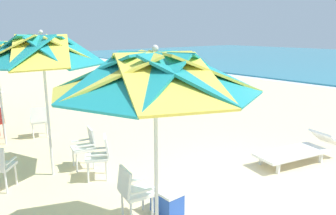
# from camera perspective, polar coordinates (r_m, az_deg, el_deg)

# --- Properties ---
(ground_plane) EXTENTS (80.00, 80.00, 0.00)m
(ground_plane) POSITION_cam_1_polar(r_m,az_deg,el_deg) (6.47, 12.65, -13.25)
(ground_plane) COLOR beige
(beach_umbrella_0) EXTENTS (2.50, 2.50, 2.70)m
(beach_umbrella_0) POSITION_cam_1_polar(r_m,az_deg,el_deg) (3.81, -2.24, 5.83)
(beach_umbrella_0) COLOR silver
(beach_umbrella_0) RESTS_ON ground
(plastic_chair_0) EXTENTS (0.52, 0.54, 0.87)m
(plastic_chair_0) POSITION_cam_1_polar(r_m,az_deg,el_deg) (5.12, -6.22, -14.21)
(plastic_chair_0) COLOR white
(plastic_chair_0) RESTS_ON ground
(beach_umbrella_1) EXTENTS (2.41, 2.41, 2.88)m
(beach_umbrella_1) POSITION_cam_1_polar(r_m,az_deg,el_deg) (6.58, -21.17, 9.14)
(beach_umbrella_1) COLOR silver
(beach_umbrella_1) RESTS_ON ground
(plastic_chair_1) EXTENTS (0.60, 0.61, 0.87)m
(plastic_chair_1) POSITION_cam_1_polar(r_m,az_deg,el_deg) (6.58, -11.83, -8.01)
(plastic_chair_1) COLOR white
(plastic_chair_1) RESTS_ON ground
(plastic_chair_3) EXTENTS (0.53, 0.55, 0.87)m
(plastic_chair_3) POSITION_cam_1_polar(r_m,az_deg,el_deg) (7.15, -14.24, -6.40)
(plastic_chair_3) COLOR white
(plastic_chair_3) RESTS_ON ground
(plastic_chair_4) EXTENTS (0.57, 0.55, 0.87)m
(plastic_chair_4) POSITION_cam_1_polar(r_m,az_deg,el_deg) (9.56, -21.71, -1.98)
(plastic_chair_4) COLOR white
(plastic_chair_4) RESTS_ON ground
(sun_lounger_1) EXTENTS (1.12, 2.23, 0.62)m
(sun_lounger_1) POSITION_cam_1_polar(r_m,az_deg,el_deg) (7.83, 21.93, -6.92)
(sun_lounger_1) COLOR white
(sun_lounger_1) RESTS_ON ground
(cooler_box) EXTENTS (0.50, 0.34, 0.40)m
(cooler_box) POSITION_cam_1_polar(r_m,az_deg,el_deg) (5.40, -0.15, -16.16)
(cooler_box) COLOR blue
(cooler_box) RESTS_ON ground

